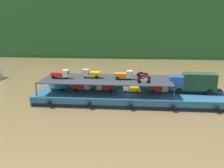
{
  "coord_description": "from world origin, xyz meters",
  "views": [
    {
      "loc": [
        0.51,
        -36.46,
        11.68
      ],
      "look_at": [
        -2.92,
        0.0,
        2.7
      ],
      "focal_mm": 38.67,
      "sensor_mm": 36.0,
      "label": 1
    }
  ],
  "objects_px": {
    "mini_truck_upper_mid": "(91,74)",
    "motorcycle_upper_centre": "(144,77)",
    "mini_truck_lower_stern": "(58,85)",
    "cargo_barge": "(130,96)",
    "mini_truck_upper_stern": "(61,74)",
    "covered_lorry": "(194,82)",
    "mini_truck_lower_bow": "(159,88)",
    "mini_truck_lower_aft": "(82,86)",
    "mini_truck_lower_mid": "(105,87)",
    "mini_truck_lower_fore": "(132,88)",
    "mini_truck_upper_fore": "(124,75)",
    "motorcycle_upper_stbd": "(142,74)",
    "motorcycle_upper_port": "(144,80)"
  },
  "relations": [
    {
      "from": "mini_truck_lower_aft",
      "to": "motorcycle_upper_port",
      "type": "xyz_separation_m",
      "value": [
        9.65,
        -2.4,
        1.74
      ]
    },
    {
      "from": "covered_lorry",
      "to": "mini_truck_upper_fore",
      "type": "relative_size",
      "value": 2.88
    },
    {
      "from": "covered_lorry",
      "to": "mini_truck_lower_mid",
      "type": "height_order",
      "value": "covered_lorry"
    },
    {
      "from": "mini_truck_lower_mid",
      "to": "mini_truck_upper_fore",
      "type": "height_order",
      "value": "mini_truck_upper_fore"
    },
    {
      "from": "cargo_barge",
      "to": "motorcycle_upper_port",
      "type": "height_order",
      "value": "motorcycle_upper_port"
    },
    {
      "from": "mini_truck_lower_bow",
      "to": "mini_truck_upper_fore",
      "type": "height_order",
      "value": "mini_truck_upper_fore"
    },
    {
      "from": "mini_truck_lower_stern",
      "to": "motorcycle_upper_stbd",
      "type": "relative_size",
      "value": 1.45
    },
    {
      "from": "motorcycle_upper_centre",
      "to": "mini_truck_upper_fore",
      "type": "bearing_deg",
      "value": -177.83
    },
    {
      "from": "cargo_barge",
      "to": "mini_truck_upper_stern",
      "type": "bearing_deg",
      "value": -178.75
    },
    {
      "from": "cargo_barge",
      "to": "motorcycle_upper_centre",
      "type": "distance_m",
      "value": 3.77
    },
    {
      "from": "mini_truck_lower_mid",
      "to": "motorcycle_upper_centre",
      "type": "height_order",
      "value": "motorcycle_upper_centre"
    },
    {
      "from": "mini_truck_lower_fore",
      "to": "mini_truck_upper_fore",
      "type": "distance_m",
      "value": 2.36
    },
    {
      "from": "cargo_barge",
      "to": "motorcycle_upper_stbd",
      "type": "bearing_deg",
      "value": 52.01
    },
    {
      "from": "covered_lorry",
      "to": "motorcycle_upper_port",
      "type": "height_order",
      "value": "covered_lorry"
    },
    {
      "from": "mini_truck_lower_stern",
      "to": "motorcycle_upper_centre",
      "type": "bearing_deg",
      "value": -1.12
    },
    {
      "from": "mini_truck_upper_stern",
      "to": "motorcycle_upper_centre",
      "type": "xyz_separation_m",
      "value": [
        13.04,
        0.27,
        -0.26
      ]
    },
    {
      "from": "mini_truck_lower_stern",
      "to": "mini_truck_upper_mid",
      "type": "relative_size",
      "value": 1.0
    },
    {
      "from": "mini_truck_lower_fore",
      "to": "motorcycle_upper_centre",
      "type": "xyz_separation_m",
      "value": [
        1.83,
        0.31,
        1.74
      ]
    },
    {
      "from": "mini_truck_upper_stern",
      "to": "covered_lorry",
      "type": "bearing_deg",
      "value": 1.51
    },
    {
      "from": "mini_truck_lower_stern",
      "to": "mini_truck_lower_fore",
      "type": "xyz_separation_m",
      "value": [
        11.93,
        -0.58,
        0.0
      ]
    },
    {
      "from": "cargo_barge",
      "to": "mini_truck_upper_fore",
      "type": "height_order",
      "value": "mini_truck_upper_fore"
    },
    {
      "from": "motorcycle_upper_centre",
      "to": "mini_truck_upper_stern",
      "type": "bearing_deg",
      "value": -178.82
    },
    {
      "from": "motorcycle_upper_port",
      "to": "motorcycle_upper_stbd",
      "type": "distance_m",
      "value": 4.61
    },
    {
      "from": "mini_truck_lower_mid",
      "to": "mini_truck_upper_stern",
      "type": "relative_size",
      "value": 1.01
    },
    {
      "from": "cargo_barge",
      "to": "mini_truck_upper_mid",
      "type": "relative_size",
      "value": 10.62
    },
    {
      "from": "mini_truck_lower_bow",
      "to": "mini_truck_upper_stern",
      "type": "xyz_separation_m",
      "value": [
        -15.44,
        -0.34,
        2.0
      ]
    },
    {
      "from": "mini_truck_upper_mid",
      "to": "motorcycle_upper_centre",
      "type": "bearing_deg",
      "value": -3.45
    },
    {
      "from": "mini_truck_lower_mid",
      "to": "mini_truck_lower_bow",
      "type": "relative_size",
      "value": 1.02
    },
    {
      "from": "mini_truck_lower_aft",
      "to": "motorcycle_upper_stbd",
      "type": "distance_m",
      "value": 9.96
    },
    {
      "from": "cargo_barge",
      "to": "mini_truck_upper_stern",
      "type": "distance_m",
      "value": 11.55
    },
    {
      "from": "mini_truck_upper_mid",
      "to": "motorcycle_upper_port",
      "type": "xyz_separation_m",
      "value": [
        8.18,
        -2.81,
        -0.26
      ]
    },
    {
      "from": "motorcycle_upper_centre",
      "to": "mini_truck_lower_bow",
      "type": "bearing_deg",
      "value": 1.78
    },
    {
      "from": "mini_truck_upper_fore",
      "to": "motorcycle_upper_centre",
      "type": "height_order",
      "value": "mini_truck_upper_fore"
    },
    {
      "from": "mini_truck_lower_fore",
      "to": "motorcycle_upper_stbd",
      "type": "relative_size",
      "value": 1.46
    },
    {
      "from": "mini_truck_lower_fore",
      "to": "mini_truck_upper_fore",
      "type": "height_order",
      "value": "mini_truck_upper_fore"
    },
    {
      "from": "mini_truck_lower_mid",
      "to": "motorcycle_upper_centre",
      "type": "relative_size",
      "value": 1.47
    },
    {
      "from": "mini_truck_lower_mid",
      "to": "mini_truck_upper_mid",
      "type": "xyz_separation_m",
      "value": [
        -2.23,
        0.41,
        2.0
      ]
    },
    {
      "from": "motorcycle_upper_port",
      "to": "motorcycle_upper_centre",
      "type": "height_order",
      "value": "same"
    },
    {
      "from": "mini_truck_lower_bow",
      "to": "motorcycle_upper_port",
      "type": "bearing_deg",
      "value": -136.33
    },
    {
      "from": "mini_truck_lower_bow",
      "to": "mini_truck_lower_aft",
      "type": "bearing_deg",
      "value": 179.91
    },
    {
      "from": "covered_lorry",
      "to": "mini_truck_lower_fore",
      "type": "xyz_separation_m",
      "value": [
        -9.4,
        -0.58,
        -1.0
      ]
    },
    {
      "from": "mini_truck_lower_mid",
      "to": "cargo_barge",
      "type": "bearing_deg",
      "value": -1.67
    },
    {
      "from": "mini_truck_upper_stern",
      "to": "motorcycle_upper_stbd",
      "type": "height_order",
      "value": "mini_truck_upper_stern"
    },
    {
      "from": "mini_truck_lower_fore",
      "to": "mini_truck_lower_bow",
      "type": "distance_m",
      "value": 4.25
    },
    {
      "from": "mini_truck_lower_aft",
      "to": "mini_truck_lower_bow",
      "type": "relative_size",
      "value": 1.0
    },
    {
      "from": "cargo_barge",
      "to": "covered_lorry",
      "type": "distance_m",
      "value": 9.9
    },
    {
      "from": "mini_truck_lower_aft",
      "to": "mini_truck_lower_fore",
      "type": "height_order",
      "value": "same"
    },
    {
      "from": "mini_truck_lower_bow",
      "to": "motorcycle_upper_port",
      "type": "xyz_separation_m",
      "value": [
        -2.5,
        -2.38,
        1.74
      ]
    },
    {
      "from": "mini_truck_lower_stern",
      "to": "cargo_barge",
      "type": "bearing_deg",
      "value": -1.46
    },
    {
      "from": "covered_lorry",
      "to": "motorcycle_upper_port",
      "type": "relative_size",
      "value": 4.17
    }
  ]
}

